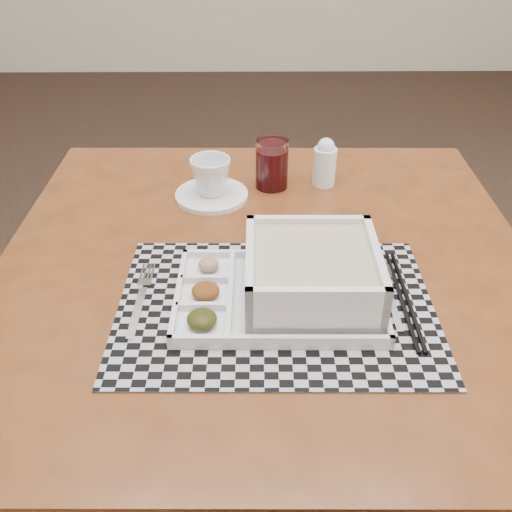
# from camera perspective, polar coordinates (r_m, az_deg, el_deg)

# --- Properties ---
(floor) EXTENTS (5.00, 5.00, 0.00)m
(floor) POSITION_cam_1_polar(r_m,az_deg,el_deg) (2.12, -2.92, -2.07)
(floor) COLOR black
(floor) RESTS_ON ground
(dining_table) EXTENTS (0.94, 0.94, 0.70)m
(dining_table) POSITION_cam_1_polar(r_m,az_deg,el_deg) (1.04, 0.95, -3.55)
(dining_table) COLOR #51260E
(dining_table) RESTS_ON ground
(placemat) EXTENTS (0.49, 0.36, 0.00)m
(placemat) POSITION_cam_1_polar(r_m,az_deg,el_deg) (0.89, 2.00, -5.04)
(placemat) COLOR #A1A1A9
(placemat) RESTS_ON dining_table
(serving_tray) EXTENTS (0.32, 0.23, 0.09)m
(serving_tray) POSITION_cam_1_polar(r_m,az_deg,el_deg) (0.89, 4.65, -2.33)
(serving_tray) COLOR white
(serving_tray) RESTS_ON placemat
(fork) EXTENTS (0.02, 0.19, 0.00)m
(fork) POSITION_cam_1_polar(r_m,az_deg,el_deg) (0.92, -11.44, -4.04)
(fork) COLOR silver
(fork) RESTS_ON placemat
(spoon) EXTENTS (0.04, 0.18, 0.01)m
(spoon) POSITION_cam_1_polar(r_m,az_deg,el_deg) (0.97, 12.66, -1.91)
(spoon) COLOR silver
(spoon) RESTS_ON placemat
(chopsticks) EXTENTS (0.02, 0.24, 0.01)m
(chopsticks) POSITION_cam_1_polar(r_m,az_deg,el_deg) (0.92, 14.60, -4.16)
(chopsticks) COLOR black
(chopsticks) RESTS_ON placemat
(saucer) EXTENTS (0.15, 0.15, 0.01)m
(saucer) POSITION_cam_1_polar(r_m,az_deg,el_deg) (1.18, -4.45, 6.09)
(saucer) COLOR white
(saucer) RESTS_ON dining_table
(cup) EXTENTS (0.08, 0.08, 0.08)m
(cup) POSITION_cam_1_polar(r_m,az_deg,el_deg) (1.16, -4.55, 7.97)
(cup) COLOR white
(cup) RESTS_ON saucer
(juice_glass) EXTENTS (0.07, 0.07, 0.11)m
(juice_glass) POSITION_cam_1_polar(r_m,az_deg,el_deg) (1.20, 1.60, 9.05)
(juice_glass) COLOR white
(juice_glass) RESTS_ON dining_table
(creamer_bottle) EXTENTS (0.05, 0.05, 0.10)m
(creamer_bottle) POSITION_cam_1_polar(r_m,az_deg,el_deg) (1.22, 6.89, 9.24)
(creamer_bottle) COLOR white
(creamer_bottle) RESTS_ON dining_table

